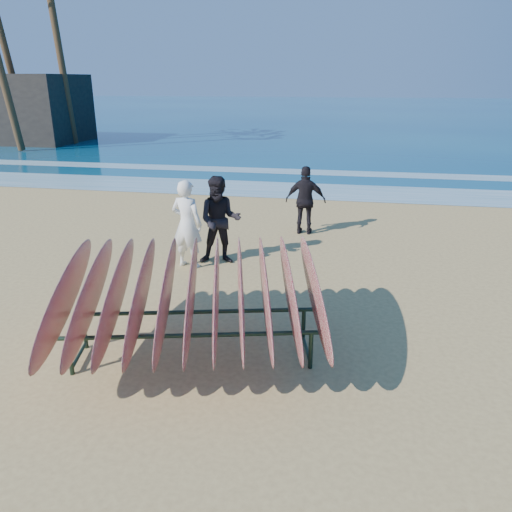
# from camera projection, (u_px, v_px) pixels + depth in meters

# --- Properties ---
(ground) EXTENTS (120.00, 120.00, 0.00)m
(ground) POSITION_uv_depth(u_px,v_px,m) (245.00, 338.00, 7.03)
(ground) COLOR tan
(ground) RESTS_ON ground
(ocean) EXTENTS (160.00, 160.00, 0.00)m
(ocean) POSITION_uv_depth(u_px,v_px,m) (343.00, 111.00, 57.95)
(ocean) COLOR navy
(ocean) RESTS_ON ground
(foam_near) EXTENTS (160.00, 160.00, 0.00)m
(foam_near) POSITION_uv_depth(u_px,v_px,m) (308.00, 191.00, 16.28)
(foam_near) COLOR white
(foam_near) RESTS_ON ground
(foam_far) EXTENTS (160.00, 160.00, 0.00)m
(foam_far) POSITION_uv_depth(u_px,v_px,m) (316.00, 172.00, 19.52)
(foam_far) COLOR white
(foam_far) RESTS_ON ground
(surfboard_rack) EXTENTS (3.73, 3.42, 1.47)m
(surfboard_rack) POSITION_uv_depth(u_px,v_px,m) (191.00, 294.00, 6.24)
(surfboard_rack) COLOR #1C2D22
(surfboard_rack) RESTS_ON ground
(person_white) EXTENTS (0.69, 0.52, 1.70)m
(person_white) POSITION_uv_depth(u_px,v_px,m) (187.00, 224.00, 9.46)
(person_white) COLOR white
(person_white) RESTS_ON ground
(person_dark_a) EXTENTS (0.94, 0.79, 1.72)m
(person_dark_a) POSITION_uv_depth(u_px,v_px,m) (220.00, 220.00, 9.66)
(person_dark_a) COLOR black
(person_dark_a) RESTS_ON ground
(person_dark_b) EXTENTS (0.93, 0.39, 1.59)m
(person_dark_b) POSITION_uv_depth(u_px,v_px,m) (306.00, 200.00, 11.55)
(person_dark_b) COLOR black
(person_dark_b) RESTS_ON ground
(building) EXTENTS (8.36, 4.64, 3.71)m
(building) POSITION_uv_depth(u_px,v_px,m) (8.00, 108.00, 28.69)
(building) COLOR #2D2823
(building) RESTS_ON ground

